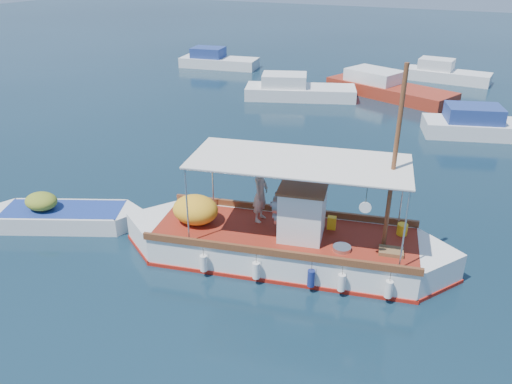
% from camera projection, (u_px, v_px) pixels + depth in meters
% --- Properties ---
extents(ground, '(160.00, 160.00, 0.00)m').
position_uv_depth(ground, '(276.00, 246.00, 16.57)').
color(ground, black).
rests_on(ground, ground).
extents(fishing_caique, '(10.49, 4.35, 6.53)m').
position_uv_depth(fishing_caique, '(282.00, 243.00, 15.62)').
color(fishing_caique, white).
rests_on(fishing_caique, ground).
extents(dinghy, '(5.29, 3.15, 1.41)m').
position_uv_depth(dinghy, '(63.00, 217.00, 17.72)').
color(dinghy, white).
rests_on(dinghy, ground).
extents(bg_boat_nw, '(7.56, 4.63, 1.80)m').
position_uv_depth(bg_boat_nw, '(297.00, 91.00, 32.96)').
color(bg_boat_nw, silver).
rests_on(bg_boat_nw, ground).
extents(bg_boat_n, '(9.07, 5.83, 1.80)m').
position_uv_depth(bg_boat_n, '(386.00, 89.00, 33.55)').
color(bg_boat_n, maroon).
rests_on(bg_boat_n, ground).
extents(bg_boat_ne, '(7.21, 4.05, 1.80)m').
position_uv_depth(bg_boat_ne, '(487.00, 127.00, 26.20)').
color(bg_boat_ne, silver).
rests_on(bg_boat_ne, ground).
extents(bg_boat_far_w, '(6.70, 3.24, 1.80)m').
position_uv_depth(bg_boat_far_w, '(217.00, 61.00, 41.84)').
color(bg_boat_far_w, silver).
rests_on(bg_boat_far_w, ground).
extents(bg_boat_far_n, '(6.19, 2.49, 1.80)m').
position_uv_depth(bg_boat_far_n, '(445.00, 75.00, 37.36)').
color(bg_boat_far_n, silver).
rests_on(bg_boat_far_n, ground).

